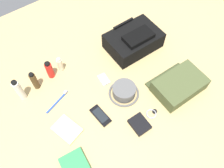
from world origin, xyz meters
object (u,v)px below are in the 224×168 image
Objects in this scene: toothpaste_tube at (19,90)px; toothbrush at (58,100)px; wallet at (140,124)px; sunscreen_spray at (50,70)px; toiletry_pouch at (179,85)px; lotion_bottle at (60,65)px; bucket_hat at (124,91)px; cell_phone at (100,115)px; cologne_bottle at (34,81)px; notepad at (67,129)px; media_player at (104,79)px; wristwatch at (152,114)px; backpack at (134,40)px.

toothpaste_tube reaches higher than toothbrush.
toothbrush is at bearing 127.96° from wallet.
sunscreen_spray is (0.21, 0.04, -0.02)m from toothpaste_tube.
toothbrush is (-0.63, 0.36, -0.04)m from toiletry_pouch.
lotion_bottle is 0.63× the size of toothbrush.
cell_phone is (-0.20, -0.03, -0.02)m from bucket_hat.
cologne_bottle is at bearing 142.42° from toiletry_pouch.
sunscreen_spray is 0.87× the size of notepad.
toothpaste_tube reaches higher than wallet.
media_player is (0.16, 0.19, -0.00)m from cell_phone.
notepad is at bearing 149.69° from wallet.
cologne_bottle is 1.00× the size of cell_phone.
cologne_bottle is at bearing 9.55° from toothpaste_tube.
media_player is at bearing -42.35° from sunscreen_spray.
toothpaste_tube is at bearing 136.11° from toothbrush.
toothpaste_tube is 0.77m from wristwatch.
wallet reaches higher than notepad.
cologne_bottle is at bearing 116.92° from cell_phone.
notepad is at bearing -159.75° from backpack.
backpack is at bearing 42.30° from bucket_hat.
toiletry_pouch is 0.33m from bucket_hat.
cologne_bottle is (-0.40, 0.36, 0.04)m from bucket_hat.
toothpaste_tube is 0.49m from cell_phone.
lotion_bottle reaches higher than wristwatch.
backpack is at bearing 17.83° from media_player.
cologne_bottle is at bearing 150.24° from media_player.
backpack is at bearing 90.56° from toiletry_pouch.
bucket_hat is at bearing -52.90° from sunscreen_spray.
sunscreen_spray reaches higher than toiletry_pouch.
sunscreen_spray is at bearing 167.87° from backpack.
media_player is at bearing -29.76° from cologne_bottle.
toothbrush is at bearing 134.58° from wristwatch.
toothpaste_tube is 1.30× the size of sunscreen_spray.
lotion_bottle is at bearing 118.95° from bucket_hat.
wallet is (0.44, -0.55, -0.07)m from toothpaste_tube.
notepad is (-0.35, -0.15, 0.00)m from media_player.
toiletry_pouch is at bearing -44.64° from media_player.
sunscreen_spray reaches higher than lotion_bottle.
backpack is 2.06× the size of toothbrush.
toothbrush is 1.16× the size of notepad.
lotion_bottle is (0.29, 0.04, -0.03)m from toothpaste_tube.
media_player is 0.31m from toothbrush.
toiletry_pouch is 1.75× the size of toothbrush.
bucket_hat is at bearing -137.70° from backpack.
cologne_bottle reaches higher than notepad.
toothpaste_tube is 0.29m from lotion_bottle.
toiletry_pouch is at bearing -30.40° from bucket_hat.
media_player is at bearing 49.83° from cell_phone.
media_player is at bearing 89.95° from wallet.
toothpaste_tube reaches higher than sunscreen_spray.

